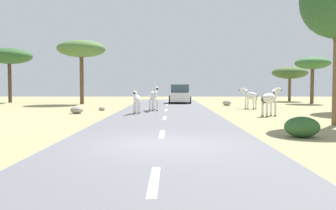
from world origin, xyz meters
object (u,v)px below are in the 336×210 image
object	(u,v)px
car_0	(180,94)
tree_4	(81,49)
tree_2	(290,73)
zebra_0	(137,99)
zebra_2	(154,96)
bush_2	(267,100)
tree_5	(9,56)
bush_0	(302,127)
rock_1	(77,110)
zebra_3	(250,96)
rock_3	(227,103)
rock_4	(102,109)
tree_0	(313,64)
zebra_1	(270,98)

from	to	relation	value
car_0	tree_4	bearing A→B (deg)	-171.24
tree_2	zebra_0	bearing A→B (deg)	-129.66
zebra_2	bush_2	bearing A→B (deg)	-149.49
tree_5	tree_2	bearing A→B (deg)	6.13
bush_0	rock_1	size ratio (longest dim) A/B	1.46
tree_5	rock_1	distance (m)	17.81
tree_5	bush_0	bearing A→B (deg)	-49.82
zebra_3	tree_5	xyz separation A→B (m)	(-21.66, 9.51, 3.63)
zebra_2	rock_3	size ratio (longest dim) A/B	2.36
bush_0	bush_2	bearing A→B (deg)	77.74
bush_0	rock_3	size ratio (longest dim) A/B	1.57
tree_4	bush_2	size ratio (longest dim) A/B	5.15
rock_1	rock_4	distance (m)	2.81
rock_3	rock_4	xyz separation A→B (m)	(-9.43, -6.03, -0.11)
tree_0	bush_0	bearing A→B (deg)	-112.10
rock_1	zebra_1	bearing A→B (deg)	-9.57
tree_4	tree_5	world-z (taller)	tree_4
tree_2	tree_4	distance (m)	21.77
zebra_3	tree_4	xyz separation A→B (m)	(-13.79, 6.58, 4.02)
zebra_0	car_0	world-z (taller)	car_0
rock_1	rock_3	world-z (taller)	rock_3
zebra_3	tree_5	distance (m)	23.93
tree_2	rock_1	bearing A→B (deg)	-137.38
zebra_3	bush_0	size ratio (longest dim) A/B	1.39
zebra_2	bush_2	world-z (taller)	zebra_2
tree_4	zebra_1	bearing A→B (deg)	-43.53
rock_3	rock_4	distance (m)	11.19
zebra_2	tree_5	size ratio (longest dim) A/B	0.32
zebra_1	bush_2	world-z (taller)	zebra_1
car_0	tree_5	xyz separation A→B (m)	(-16.80, 1.69, 3.72)
zebra_1	car_0	distance (m)	14.84
tree_0	tree_5	distance (m)	29.26
bush_0	tree_4	bearing A→B (deg)	120.45
zebra_3	rock_4	size ratio (longest dim) A/B	3.66
zebra_0	tree_4	size ratio (longest dim) A/B	0.26
zebra_3	rock_1	world-z (taller)	zebra_3
bush_0	rock_4	world-z (taller)	bush_0
zebra_0	rock_3	bearing A→B (deg)	-121.78
bush_0	rock_4	bearing A→B (deg)	125.33
zebra_2	car_0	xyz separation A→B (m)	(1.99, 10.44, -0.19)
zebra_3	rock_3	distance (m)	4.41
zebra_0	tree_2	size ratio (longest dim) A/B	0.40
car_0	bush_2	xyz separation A→B (m)	(8.45, 0.97, -0.51)
zebra_1	zebra_3	xyz separation A→B (m)	(0.25, 6.28, -0.05)
zebra_2	car_0	size ratio (longest dim) A/B	0.39
zebra_1	tree_0	size ratio (longest dim) A/B	0.38
tree_5	bush_0	xyz separation A→B (m)	(20.20, -23.92, -4.23)
tree_0	bush_2	distance (m)	5.31
tree_5	zebra_3	bearing A→B (deg)	-23.71
tree_2	tree_5	world-z (taller)	tree_5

